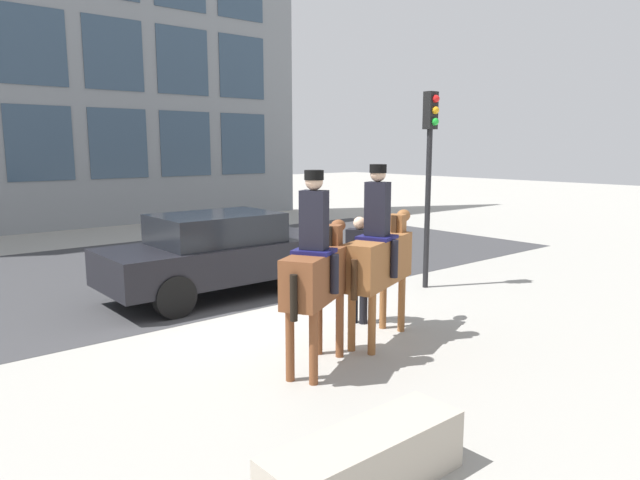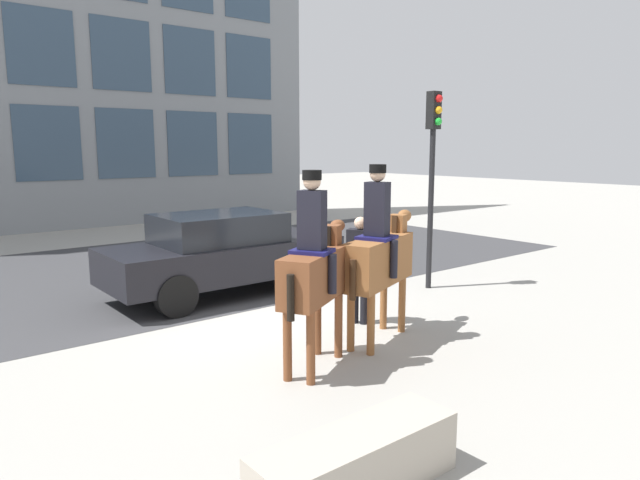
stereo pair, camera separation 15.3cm
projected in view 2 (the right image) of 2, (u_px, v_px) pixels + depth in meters
ground_plane at (261, 318)px, 9.55m from camera, size 80.00×80.00×0.00m
road_surface at (149, 271)px, 13.20m from camera, size 20.92×8.50×0.01m
mounted_horse_lead at (315, 270)px, 7.22m from camera, size 1.62×1.10×2.56m
mounted_horse_companion at (379, 255)px, 8.27m from camera, size 1.93×1.01×2.60m
pedestrian_bystander at (360, 261)px, 9.11m from camera, size 0.73×0.76×1.75m
street_car_near_lane at (223, 252)px, 11.00m from camera, size 4.54×1.91×1.59m
traffic_light at (433, 158)px, 11.19m from camera, size 0.24×0.29×3.90m
planter_ledge at (357, 463)px, 4.69m from camera, size 1.89×0.56×0.53m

